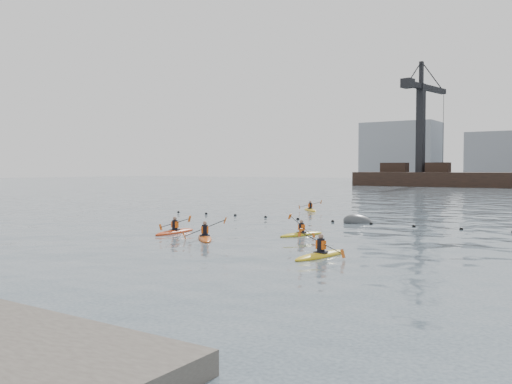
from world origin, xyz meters
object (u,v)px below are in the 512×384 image
at_px(kayaker_1, 321,254).
at_px(kayaker_5, 310,210).
at_px(kayaker_0, 175,231).
at_px(kayaker_3, 302,234).
at_px(kayaker_2, 205,237).
at_px(mooring_buoy, 358,223).

relative_size(kayaker_1, kayaker_5, 1.31).
xyz_separation_m(kayaker_0, kayaker_1, (11.32, -3.04, 0.00)).
xyz_separation_m(kayaker_3, kayaker_5, (-8.36, 16.89, 0.00)).
bearing_deg(kayaker_2, kayaker_0, 117.71).
relative_size(kayaker_5, mooring_buoy, 1.20).
bearing_deg(mooring_buoy, kayaker_1, -73.09).
distance_m(kayaker_0, kayaker_2, 3.50).
xyz_separation_m(kayaker_2, mooring_buoy, (3.48, 13.15, -0.11)).
height_order(kayaker_0, kayaker_1, kayaker_1).
bearing_deg(kayaker_2, kayaker_1, -55.17).
height_order(kayaker_1, mooring_buoy, kayaker_1).
relative_size(kayaker_3, mooring_buoy, 1.40).
bearing_deg(kayaker_3, kayaker_2, -110.88).
bearing_deg(kayaker_0, kayaker_2, -23.08).
distance_m(kayaker_1, kayaker_5, 26.37).
xyz_separation_m(kayaker_1, kayaker_3, (-4.38, 6.20, -0.01)).
xyz_separation_m(kayaker_0, mooring_buoy, (6.76, 11.95, -0.11)).
bearing_deg(kayaker_1, kayaker_0, 173.93).
relative_size(kayaker_3, kayaker_5, 1.17).
xyz_separation_m(kayaker_2, kayaker_5, (-4.71, 21.25, -0.01)).
bearing_deg(kayaker_1, kayaker_2, 176.05).
bearing_deg(kayaker_5, kayaker_3, -107.43).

